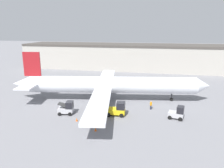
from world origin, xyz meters
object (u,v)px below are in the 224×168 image
airplane (108,85)px  safety_cone_far (77,119)px  ground_crew_worker (151,105)px  belt_loader_truck (67,108)px  pushback_tug (177,113)px  baggage_tug (117,109)px  safety_cone_near (96,129)px

airplane → safety_cone_far: bearing=-111.6°
airplane → ground_crew_worker: (9.31, -3.74, -2.37)m
belt_loader_truck → pushback_tug: belt_loader_truck is taller
airplane → safety_cone_far: 12.43m
pushback_tug → belt_loader_truck: bearing=-162.6°
pushback_tug → airplane: bearing=164.3°
baggage_tug → safety_cone_far: baggage_tug is taller
pushback_tug → safety_cone_far: 17.03m
airplane → safety_cone_far: (-2.51, -11.79, -3.00)m
pushback_tug → safety_cone_near: bearing=-137.1°
ground_crew_worker → safety_cone_near: size_ratio=3.08×
baggage_tug → airplane: bearing=110.9°
safety_cone_near → safety_cone_far: size_ratio=1.00×
airplane → safety_cone_near: airplane is taller
airplane → ground_crew_worker: size_ratio=24.63×
ground_crew_worker → safety_cone_far: (-11.83, -8.06, -0.63)m
pushback_tug → safety_cone_far: size_ratio=5.02×
pushback_tug → safety_cone_far: bearing=-152.6°
belt_loader_truck → safety_cone_far: (2.86, -2.67, -0.79)m
airplane → pushback_tug: 15.83m
belt_loader_truck → pushback_tug: size_ratio=1.06×
baggage_tug → safety_cone_near: baggage_tug is taller
safety_cone_near → baggage_tug: bearing=73.1°
baggage_tug → pushback_tug: 10.27m
ground_crew_worker → safety_cone_far: bearing=-11.4°
ground_crew_worker → safety_cone_near: 13.39m
ground_crew_worker → belt_loader_truck: belt_loader_truck is taller
belt_loader_truck → safety_cone_far: bearing=-53.8°
ground_crew_worker → belt_loader_truck: size_ratio=0.58×
airplane → safety_cone_near: 15.04m
airplane → pushback_tug: size_ratio=15.10×
airplane → ground_crew_worker: 10.31m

